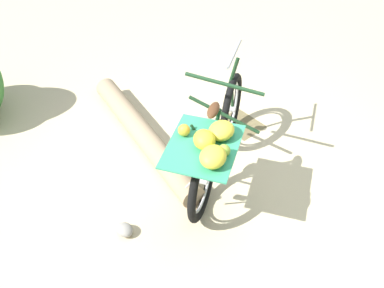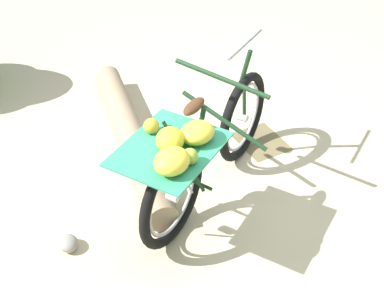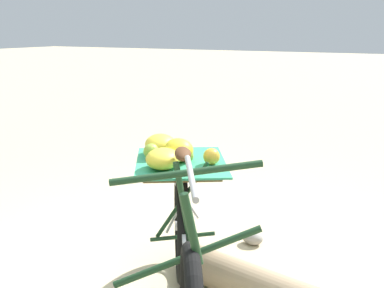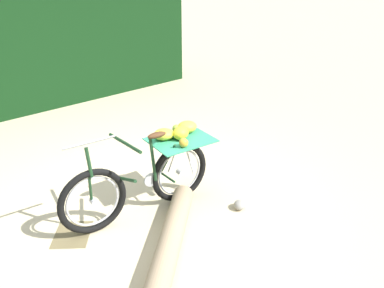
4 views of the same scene
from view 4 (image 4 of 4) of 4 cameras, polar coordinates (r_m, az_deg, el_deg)
ground_plane at (r=4.65m, az=-7.24°, el=-8.51°), size 60.00×60.00×0.00m
foliage_hedge at (r=7.94m, az=-23.09°, el=12.60°), size 4.87×5.78×2.15m
bicycle at (r=4.26m, az=-6.39°, el=-4.19°), size 1.20×1.67×1.03m
fallen_log at (r=3.77m, az=-3.69°, el=-15.64°), size 2.04×0.59×0.23m
path_stone at (r=4.52m, az=6.99°, el=-8.90°), size 0.15×0.13×0.10m
leaf_litter_patch at (r=4.32m, az=-17.20°, el=-12.57°), size 0.44×0.36×0.01m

